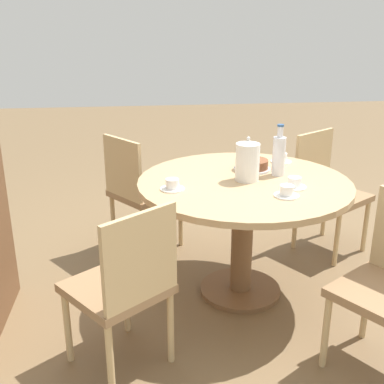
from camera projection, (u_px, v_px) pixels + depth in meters
The scene contains 12 objects.
ground_plane at pixel (240, 291), 3.05m from camera, with size 14.00×14.00×0.00m, color brown.
dining_table at pixel (243, 204), 2.85m from camera, with size 1.24×1.24×0.74m.
chair_a at pixel (326, 189), 3.50m from camera, with size 0.58×0.58×0.86m.
chair_b at pixel (139, 189), 3.48m from camera, with size 0.59×0.59×0.86m.
chair_c at pixel (124, 285), 2.24m from camera, with size 0.59×0.59×0.86m.
coffee_pot at pixel (247, 161), 2.76m from camera, with size 0.14×0.14×0.26m.
water_bottle at pixel (279, 155), 2.85m from camera, with size 0.08×0.08×0.31m.
cake_main at pixel (252, 165), 2.98m from camera, with size 0.23×0.23×0.07m.
cup_a at pixel (294, 183), 2.67m from camera, with size 0.14×0.14×0.06m.
cup_b at pixel (172, 185), 2.64m from camera, with size 0.14×0.14×0.06m.
cup_c at pixel (287, 192), 2.54m from camera, with size 0.14×0.14×0.06m.
cup_d at pixel (281, 159), 3.14m from camera, with size 0.14×0.14×0.06m.
Camera 1 is at (-2.60, 0.61, 1.63)m, focal length 45.00 mm.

